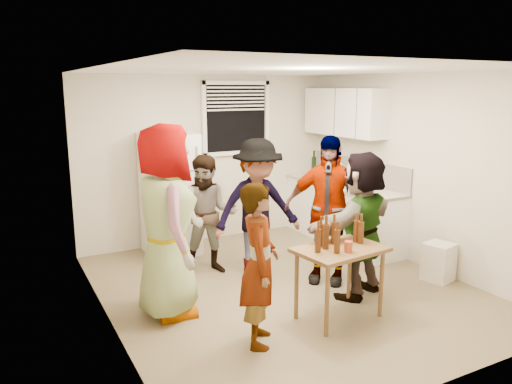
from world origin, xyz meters
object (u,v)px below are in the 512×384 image
kettle (329,181)px  trash_bin (439,260)px  guest_stripe (259,342)px  guest_orange (358,294)px  serving_table (338,317)px  guest_back_right (257,274)px  wine_bottle (314,175)px  red_cup (348,252)px  beer_bottle_table (325,249)px  guest_grey (170,313)px  beer_bottle_counter (363,191)px  guest_back_left (209,272)px  blue_cup (364,191)px  refrigerator (170,194)px  guest_black (325,280)px

kettle → trash_bin: size_ratio=0.47×
guest_stripe → guest_orange: 1.58m
serving_table → guest_back_right: serving_table is taller
kettle → serving_table: kettle is taller
wine_bottle → red_cup: bearing=-118.9°
kettle → guest_stripe: size_ratio=0.14×
kettle → trash_bin: kettle is taller
wine_bottle → guest_stripe: wine_bottle is taller
beer_bottle_table → guest_grey: size_ratio=0.13×
guest_grey → guest_stripe: size_ratio=1.31×
beer_bottle_counter → serving_table: bearing=-135.6°
beer_bottle_table → guest_back_left: bearing=106.5°
beer_bottle_counter → serving_table: 2.30m
blue_cup → guest_orange: (-0.97, -1.12, -0.90)m
refrigerator → serving_table: 3.03m
guest_grey → beer_bottle_table: bearing=-117.1°
beer_bottle_table → wine_bottle: bearing=57.6°
guest_back_left → guest_orange: bearing=-23.7°
blue_cup → trash_bin: size_ratio=0.29×
serving_table → guest_black: 0.99m
red_cup → guest_black: size_ratio=0.06×
guest_back_right → kettle: bearing=33.5°
wine_bottle → red_cup: (-1.67, -3.04, -0.15)m
beer_bottle_table → guest_back_left: 1.98m
wine_bottle → refrigerator: bearing=-177.4°
wine_bottle → blue_cup: bearing=-95.3°
kettle → red_cup: (-1.57, -2.48, -0.15)m
blue_cup → serving_table: bearing=-136.0°
refrigerator → guest_back_right: bearing=-63.8°
wine_bottle → beer_bottle_counter: (-0.15, -1.42, 0.00)m
guest_stripe → guest_back_left: guest_back_left is taller
beer_bottle_table → guest_grey: (-1.35, 0.86, -0.75)m
beer_bottle_table → guest_stripe: beer_bottle_table is taller
guest_stripe → trash_bin: bearing=-55.4°
guest_grey → wine_bottle: bearing=-52.3°
blue_cup → guest_grey: bearing=-169.4°
beer_bottle_counter → blue_cup: bearing=-7.4°
trash_bin → guest_stripe: size_ratio=0.31×
guest_grey → guest_back_right: (1.33, 0.53, 0.00)m
serving_table → guest_back_left: size_ratio=0.59×
beer_bottle_table → guest_back_right: 1.58m
guest_back_right → guest_orange: (0.73, -1.07, 0.00)m
guest_grey → guest_back_right: 1.43m
beer_bottle_counter → guest_back_right: 1.91m
guest_orange → refrigerator: bearing=-80.9°
refrigerator → kettle: bearing=-10.5°
blue_cup → guest_orange: blue_cup is taller
wine_bottle → trash_bin: (0.03, -2.66, -0.65)m
refrigerator → serving_table: bearing=-73.3°
guest_black → guest_orange: bearing=-33.5°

